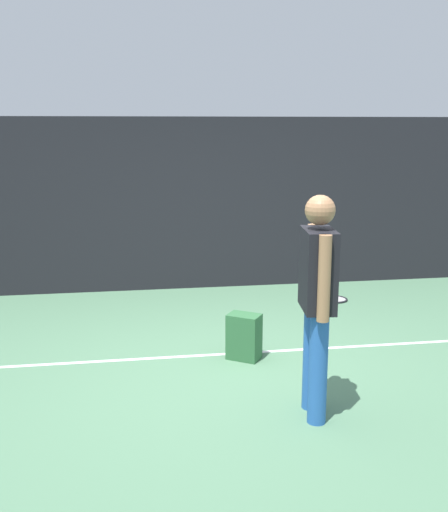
{
  "coord_description": "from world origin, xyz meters",
  "views": [
    {
      "loc": [
        -0.84,
        -4.95,
        2.19
      ],
      "look_at": [
        0.0,
        0.4,
        1.0
      ],
      "focal_mm": 42.05,
      "sensor_mm": 36.0,
      "label": 1
    }
  ],
  "objects_px": {
    "tennis_racket": "(332,299)",
    "backpack": "(245,337)",
    "tennis_player": "(317,294)",
    "tennis_ball_near_player": "(236,327)"
  },
  "relations": [
    {
      "from": "tennis_player",
      "to": "tennis_racket",
      "type": "distance_m",
      "value": 3.31
    },
    {
      "from": "backpack",
      "to": "tennis_ball_near_player",
      "type": "xyz_separation_m",
      "value": [
        0.06,
        0.8,
        -0.18
      ]
    },
    {
      "from": "tennis_racket",
      "to": "tennis_ball_near_player",
      "type": "relative_size",
      "value": 9.66
    },
    {
      "from": "tennis_racket",
      "to": "backpack",
      "type": "distance_m",
      "value": 2.28
    },
    {
      "from": "tennis_player",
      "to": "tennis_ball_near_player",
      "type": "relative_size",
      "value": 25.76
    },
    {
      "from": "tennis_racket",
      "to": "tennis_ball_near_player",
      "type": "bearing_deg",
      "value": -130.55
    },
    {
      "from": "tennis_player",
      "to": "backpack",
      "type": "bearing_deg",
      "value": -159.26
    },
    {
      "from": "tennis_racket",
      "to": "tennis_ball_near_player",
      "type": "distance_m",
      "value": 1.69
    },
    {
      "from": "tennis_racket",
      "to": "tennis_ball_near_player",
      "type": "height_order",
      "value": "tennis_ball_near_player"
    },
    {
      "from": "tennis_racket",
      "to": "tennis_player",
      "type": "bearing_deg",
      "value": -95.46
    }
  ]
}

